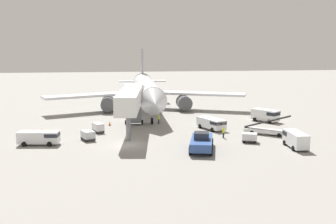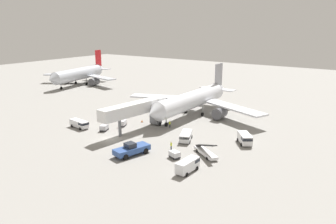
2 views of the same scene
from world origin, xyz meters
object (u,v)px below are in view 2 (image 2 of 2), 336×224
at_px(baggage_cart_far_center, 123,123).
at_px(baggage_cart_near_center, 175,154).
at_px(ground_crew_worker_foreground, 171,145).
at_px(ground_crew_worker_midground, 170,124).
at_px(service_van_rear_left, 79,124).
at_px(airplane_background, 80,74).
at_px(airplane_at_gate, 193,100).
at_px(service_van_outer_left, 186,136).
at_px(jet_bridge, 137,109).
at_px(service_van_rear_right, 188,165).
at_px(service_van_near_left, 245,138).
at_px(safety_cone_alpha, 101,118).
at_px(pushback_tug, 132,149).
at_px(safety_cone_bravo, 142,121).
at_px(belt_loader_truck, 206,152).
at_px(baggage_cart_mid_center, 104,127).

xyz_separation_m(baggage_cart_far_center, baggage_cart_near_center, (21.55, -9.51, -0.08)).
bearing_deg(ground_crew_worker_foreground, ground_crew_worker_midground, 125.22).
relative_size(service_van_rear_left, airplane_background, 0.16).
relative_size(airplane_at_gate, service_van_outer_left, 7.23).
xyz_separation_m(baggage_cart_far_center, airplane_background, (-52.99, 32.74, 3.58)).
height_order(jet_bridge, service_van_rear_right, jet_bridge).
height_order(jet_bridge, service_van_outer_left, jet_bridge).
bearing_deg(baggage_cart_far_center, baggage_cart_near_center, -23.82).
relative_size(service_van_rear_left, service_van_near_left, 1.12).
height_order(service_van_outer_left, safety_cone_alpha, service_van_outer_left).
bearing_deg(pushback_tug, service_van_rear_left, 164.87).
distance_m(service_van_rear_right, safety_cone_bravo, 30.98).
xyz_separation_m(jet_bridge, safety_cone_alpha, (-14.06, 1.83, -4.87)).
distance_m(airplane_at_gate, baggage_cart_near_center, 30.92).
height_order(baggage_cart_far_center, baggage_cart_near_center, baggage_cart_far_center).
bearing_deg(belt_loader_truck, jet_bridge, 167.68).
bearing_deg(baggage_cart_far_center, airplane_at_gate, 63.76).
height_order(service_van_rear_left, ground_crew_worker_foreground, service_van_rear_left).
distance_m(service_van_rear_right, baggage_cart_mid_center, 29.04).
height_order(baggage_cart_far_center, safety_cone_bravo, baggage_cart_far_center).
distance_m(pushback_tug, service_van_near_left, 23.92).
bearing_deg(baggage_cart_near_center, service_van_outer_left, 109.09).
distance_m(baggage_cart_far_center, airplane_background, 62.39).
relative_size(service_van_outer_left, safety_cone_alpha, 8.86).
height_order(jet_bridge, ground_crew_worker_midground, jet_bridge).
bearing_deg(baggage_cart_far_center, baggage_cart_mid_center, -103.72).
bearing_deg(safety_cone_alpha, service_van_near_left, 5.77).
xyz_separation_m(belt_loader_truck, ground_crew_worker_foreground, (-7.18, -1.24, 0.11)).
xyz_separation_m(service_van_rear_right, ground_crew_worker_foreground, (-8.06, 6.80, -0.36)).
height_order(pushback_tug, safety_cone_alpha, pushback_tug).
distance_m(pushback_tug, service_van_rear_right, 12.81).
distance_m(baggage_cart_near_center, ground_crew_worker_midground, 18.85).
height_order(service_van_outer_left, ground_crew_worker_midground, service_van_outer_left).
bearing_deg(service_van_rear_left, baggage_cart_mid_center, 16.40).
bearing_deg(baggage_cart_far_center, safety_cone_alpha, 171.97).
xyz_separation_m(airplane_at_gate, ground_crew_worker_midground, (1.06, -13.04, -3.42)).
distance_m(ground_crew_worker_foreground, airplane_background, 81.63).
distance_m(jet_bridge, ground_crew_worker_midground, 9.01).
xyz_separation_m(airplane_at_gate, belt_loader_truck, (16.62, -23.67, -3.55)).
height_order(airplane_at_gate, baggage_cart_far_center, airplane_at_gate).
distance_m(service_van_rear_left, airplane_background, 60.41).
distance_m(service_van_rear_left, ground_crew_worker_midground, 21.91).
bearing_deg(airplane_at_gate, ground_crew_worker_midground, -85.35).
distance_m(service_van_near_left, safety_cone_bravo, 27.83).
bearing_deg(ground_crew_worker_foreground, service_van_outer_left, 92.62).
bearing_deg(service_van_outer_left, airplane_at_gate, 115.98).
bearing_deg(service_van_near_left, airplane_background, 161.51).
distance_m(airplane_at_gate, jet_bridge, 19.60).
bearing_deg(airplane_at_gate, service_van_rear_left, -123.27).
distance_m(service_van_outer_left, airplane_background, 78.62).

